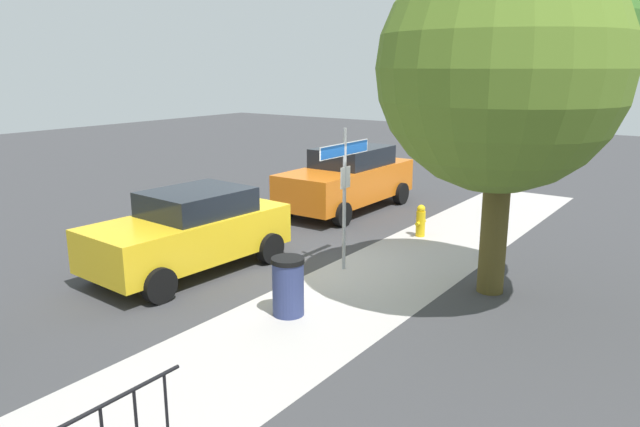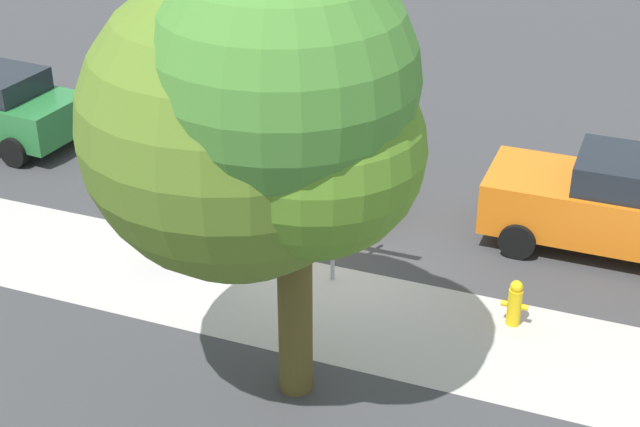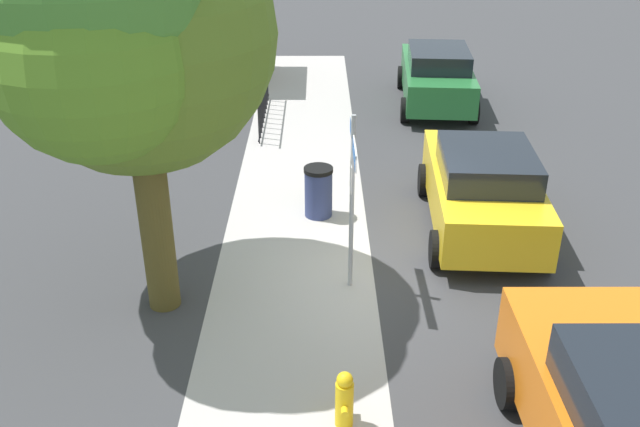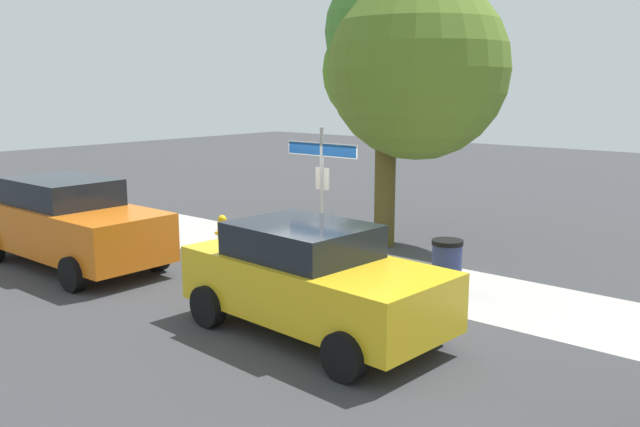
% 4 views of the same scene
% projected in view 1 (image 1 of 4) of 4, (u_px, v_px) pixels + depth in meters
% --- Properties ---
extents(ground_plane, '(60.00, 60.00, 0.00)m').
position_uv_depth(ground_plane, '(319.00, 269.00, 12.00)').
color(ground_plane, '#38383A').
extents(sidewalk_strip, '(24.00, 2.60, 0.00)m').
position_uv_depth(sidewalk_strip, '(313.00, 317.00, 9.69)').
color(sidewalk_strip, '#ACA6A2').
rests_on(sidewalk_strip, ground_plane).
extents(street_sign, '(1.66, 0.07, 2.85)m').
position_uv_depth(street_sign, '(345.00, 173.00, 11.52)').
color(street_sign, '#9EA0A5').
rests_on(street_sign, ground_plane).
extents(shade_tree, '(4.42, 3.91, 6.37)m').
position_uv_depth(shade_tree, '(518.00, 54.00, 9.42)').
color(shade_tree, '#4D431D').
rests_on(shade_tree, ground_plane).
extents(car_orange, '(4.64, 2.03, 1.77)m').
position_uv_depth(car_orange, '(348.00, 179.00, 16.75)').
color(car_orange, orange).
rests_on(car_orange, ground_plane).
extents(car_yellow, '(4.17, 2.20, 1.63)m').
position_uv_depth(car_yellow, '(190.00, 230.00, 11.70)').
color(car_yellow, gold).
rests_on(car_yellow, ground_plane).
extents(fire_hydrant, '(0.42, 0.22, 0.78)m').
position_uv_depth(fire_hydrant, '(421.00, 221.00, 14.21)').
color(fire_hydrant, yellow).
rests_on(fire_hydrant, ground_plane).
extents(trash_bin, '(0.55, 0.55, 0.98)m').
position_uv_depth(trash_bin, '(288.00, 286.00, 9.68)').
color(trash_bin, navy).
rests_on(trash_bin, ground_plane).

